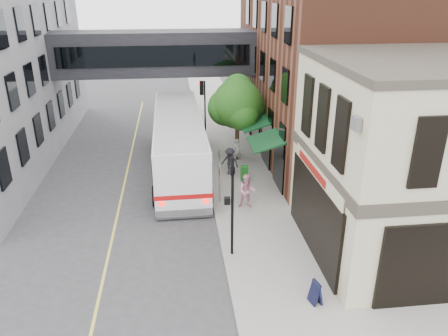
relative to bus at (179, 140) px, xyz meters
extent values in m
plane|color=#38383A|center=(1.64, -11.97, -1.99)|extent=(120.00, 120.00, 0.00)
cube|color=gray|center=(3.64, 2.03, -1.92)|extent=(4.00, 60.00, 0.15)
cube|color=#C2BA94|center=(10.64, -9.97, 2.08)|extent=(10.00, 8.00, 8.15)
cube|color=#38332B|center=(10.64, -9.97, 2.16)|extent=(10.12, 8.12, 0.50)
cube|color=black|center=(5.58, -9.97, -0.14)|extent=(0.14, 6.40, 3.40)
cube|color=black|center=(5.54, -9.97, -0.14)|extent=(0.04, 5.90, 3.00)
cube|color=maroon|center=(5.52, -9.37, 1.81)|extent=(0.03, 3.60, 0.32)
cube|color=#592C1B|center=(11.64, 3.03, 5.01)|extent=(12.00, 18.00, 14.00)
cube|color=#0C3714|center=(4.78, 1.78, 1.01)|extent=(1.80, 13.00, 0.40)
cube|color=black|center=(-1.36, 6.03, 4.51)|extent=(14.00, 3.00, 3.00)
cube|color=black|center=(-1.36, 4.48, 4.51)|extent=(13.00, 0.08, 1.40)
cube|color=black|center=(-1.36, 7.58, 4.51)|extent=(13.00, 0.08, 1.40)
cylinder|color=black|center=(2.04, -9.97, 0.41)|extent=(0.12, 0.12, 4.50)
cube|color=black|center=(1.82, -9.97, 0.76)|extent=(0.25, 0.22, 0.30)
imported|color=black|center=(2.04, -9.97, 2.26)|extent=(0.20, 0.16, 1.00)
cylinder|color=black|center=(2.04, 5.03, 0.41)|extent=(0.12, 0.12, 4.50)
cube|color=black|center=(1.82, 5.03, 0.76)|extent=(0.25, 0.22, 0.30)
cube|color=black|center=(1.82, 5.03, 2.16)|extent=(0.28, 0.28, 1.00)
sphere|color=#FF0C05|center=(1.66, 5.03, 2.51)|extent=(0.18, 0.18, 0.18)
cylinder|color=gray|center=(2.04, -4.97, -0.34)|extent=(0.08, 0.08, 3.00)
cube|color=white|center=(2.02, -4.97, 0.36)|extent=(0.03, 0.75, 0.22)
cube|color=#0C591E|center=(2.02, -4.97, 0.91)|extent=(0.03, 0.70, 0.18)
cube|color=#B20C0C|center=(2.02, -4.97, -0.14)|extent=(0.03, 0.30, 0.40)
cylinder|color=#382619|center=(3.84, 1.03, -0.44)|extent=(0.28, 0.28, 2.80)
sphere|color=#165115|center=(3.84, 1.03, 1.96)|extent=(3.20, 3.20, 3.20)
sphere|color=#165115|center=(4.64, 1.53, 1.56)|extent=(2.20, 2.20, 2.20)
sphere|color=#165115|center=(3.14, 1.33, 1.66)|extent=(2.40, 2.40, 2.40)
sphere|color=#165115|center=(3.94, 1.63, 2.76)|extent=(2.00, 2.00, 2.00)
cube|color=#D8CC4C|center=(-3.36, -1.97, -1.99)|extent=(0.12, 40.00, 0.01)
cube|color=white|center=(0.00, 0.00, -0.10)|extent=(3.02, 13.23, 3.33)
cube|color=black|center=(0.00, 0.00, 0.47)|extent=(3.09, 13.00, 1.20)
cube|color=#B20C0C|center=(0.00, 0.00, -0.67)|extent=(3.09, 13.25, 0.25)
cylinder|color=black|center=(-1.38, -4.83, -1.42)|extent=(0.36, 1.15, 1.15)
cylinder|color=black|center=(1.49, -4.80, -1.42)|extent=(0.36, 1.15, 1.15)
cylinder|color=black|center=(-1.48, 4.34, -1.42)|extent=(0.36, 1.15, 1.15)
cylinder|color=black|center=(1.38, 4.38, -1.42)|extent=(0.36, 1.15, 1.15)
imported|color=silver|center=(3.83, 0.79, -1.09)|extent=(0.62, 0.49, 1.50)
imported|color=pink|center=(3.39, -5.76, -0.92)|extent=(0.98, 0.81, 1.84)
imported|color=black|center=(3.05, -1.42, -0.98)|extent=(1.29, 1.13, 1.73)
cube|color=#166319|center=(3.81, -2.37, -1.39)|extent=(0.49, 0.44, 0.90)
cube|color=black|center=(4.68, -13.47, -1.39)|extent=(0.43, 0.57, 0.90)
camera|label=1|loc=(-0.17, -25.94, 9.04)|focal=35.00mm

